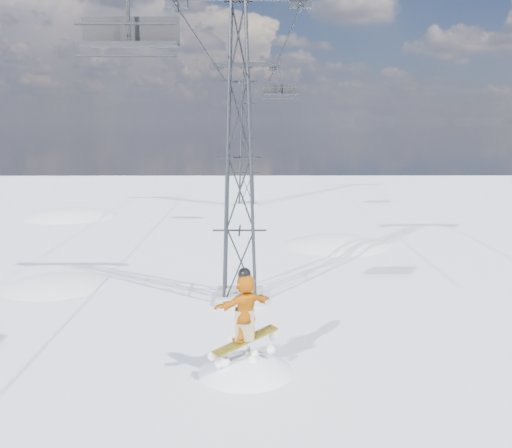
% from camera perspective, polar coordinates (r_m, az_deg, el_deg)
% --- Properties ---
extents(ground, '(120.00, 120.00, 0.00)m').
position_cam_1_polar(ground, '(14.97, -5.51, -16.93)').
color(ground, white).
rests_on(ground, ground).
extents(snow_terrain, '(39.00, 37.00, 22.00)m').
position_cam_1_polar(snow_terrain, '(38.69, -9.66, -15.06)').
color(snow_terrain, white).
rests_on(snow_terrain, ground).
extents(lift_tower_near, '(5.20, 1.80, 11.43)m').
position_cam_1_polar(lift_tower_near, '(21.32, -1.69, 6.55)').
color(lift_tower_near, '#999999').
rests_on(lift_tower_near, ground).
extents(lift_tower_far, '(5.20, 1.80, 11.43)m').
position_cam_1_polar(lift_tower_far, '(46.30, -0.97, 8.50)').
color(lift_tower_far, '#999999').
rests_on(lift_tower_far, ground).
extents(haul_cables, '(4.46, 51.00, 0.06)m').
position_cam_1_polar(haul_cables, '(33.03, -1.26, 17.19)').
color(haul_cables, black).
rests_on(haul_cables, ground).
extents(snowboarder_jump, '(4.40, 4.40, 6.99)m').
position_cam_1_polar(snowboarder_jump, '(17.02, -1.02, -19.50)').
color(snowboarder_jump, white).
rests_on(snowboarder_jump, ground).
extents(lift_chair_near, '(2.16, 0.62, 2.67)m').
position_cam_1_polar(lift_chair_near, '(13.44, -12.54, 18.06)').
color(lift_chair_near, black).
rests_on(lift_chair_near, ground).
extents(lift_chair_mid, '(2.13, 0.61, 2.64)m').
position_cam_1_polar(lift_chair_mid, '(36.35, 2.41, 13.19)').
color(lift_chair_mid, black).
rests_on(lift_chair_mid, ground).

